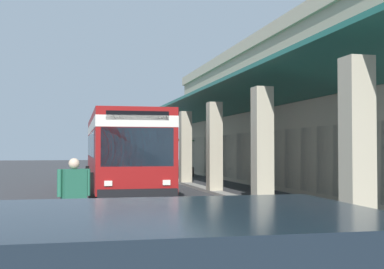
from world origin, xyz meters
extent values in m
plane|color=#38383A|center=(0.00, 8.00, 0.00)|extent=(120.00, 120.00, 0.00)
cube|color=#9E998E|center=(1.11, 3.70, 0.06)|extent=(38.11, 0.50, 0.12)
cube|color=#C0B59A|center=(1.11, 13.40, 7.01)|extent=(32.06, 13.80, 0.60)
cube|color=#B2A88E|center=(-12.12, 3.73, 1.85)|extent=(0.55, 0.55, 3.69)
cube|color=#B2A88E|center=(-6.83, 3.73, 1.85)|extent=(0.55, 0.55, 3.69)
cube|color=#B2A88E|center=(-1.54, 3.73, 1.85)|extent=(0.55, 0.55, 3.69)
cube|color=#B2A88E|center=(3.75, 3.73, 1.85)|extent=(0.55, 0.55, 3.69)
cube|color=#B2A88E|center=(9.05, 3.73, 1.85)|extent=(0.55, 0.55, 3.69)
cube|color=#B2A88E|center=(14.34, 3.73, 1.85)|extent=(0.55, 0.55, 3.69)
cube|color=#19594C|center=(1.11, 5.05, 4.04)|extent=(31.76, 3.16, 0.82)
cube|color=#19232D|center=(1.11, 6.69, 1.40)|extent=(26.67, 0.08, 2.40)
cube|color=maroon|center=(2.61, 0.11, 1.73)|extent=(11.04, 2.72, 2.75)
cube|color=silver|center=(2.61, 0.11, 2.65)|extent=(11.06, 2.74, 0.36)
cube|color=#19232D|center=(2.31, 0.12, 1.95)|extent=(9.28, 2.72, 0.90)
cube|color=#19232D|center=(8.08, 0.03, 1.85)|extent=(0.09, 2.24, 1.20)
cube|color=black|center=(8.09, 0.03, 2.82)|extent=(0.09, 1.94, 0.28)
cube|color=black|center=(8.21, 0.03, 0.45)|extent=(0.24, 2.45, 0.24)
cube|color=silver|center=(8.14, 0.92, 0.75)|extent=(0.06, 0.24, 0.16)
cube|color=silver|center=(8.12, -0.87, 0.75)|extent=(0.06, 0.24, 0.16)
cube|color=silver|center=(1.11, 0.14, 3.22)|extent=(2.43, 1.82, 0.24)
cylinder|color=black|center=(6.26, 1.33, 0.50)|extent=(1.00, 0.30, 1.00)
cylinder|color=black|center=(6.22, -1.22, 0.50)|extent=(1.00, 0.30, 1.00)
cylinder|color=black|center=(-0.45, 1.44, 0.50)|extent=(1.00, 0.30, 1.00)
cylinder|color=black|center=(-0.49, -1.11, 0.50)|extent=(1.00, 0.30, 1.00)
cube|color=#19232D|center=(21.15, -1.66, 1.20)|extent=(1.65, 2.50, 0.54)
cylinder|color=#38383D|center=(13.41, -1.81, 0.40)|extent=(0.16, 0.16, 0.80)
cylinder|color=#38383D|center=(13.30, -2.04, 0.40)|extent=(0.16, 0.16, 0.80)
cube|color=#26664C|center=(13.35, -1.93, 1.09)|extent=(0.40, 0.51, 0.60)
sphere|color=beige|center=(13.35, -1.93, 1.50)|extent=(0.22, 0.22, 0.22)
cylinder|color=#26664C|center=(13.28, -1.65, 1.12)|extent=(0.09, 0.09, 0.54)
cylinder|color=#26664C|center=(13.43, -2.20, 1.12)|extent=(0.09, 0.09, 0.54)
cube|color=#4C4742|center=(-8.48, 5.27, 0.32)|extent=(0.98, 0.98, 0.64)
cylinder|color=#332319|center=(-8.48, 5.27, 0.65)|extent=(0.83, 0.83, 0.02)
cylinder|color=brown|center=(-8.48, 5.27, 1.38)|extent=(0.16, 0.16, 1.49)
ellipsoid|color=#195123|center=(-8.10, 5.33, 2.24)|extent=(0.79, 0.33, 0.18)
ellipsoid|color=#195123|center=(-8.56, 5.62, 2.33)|extent=(0.36, 0.74, 0.16)
ellipsoid|color=#195123|center=(-8.92, 5.39, 2.23)|extent=(0.94, 0.44, 0.14)
ellipsoid|color=#195123|center=(-8.55, 4.80, 2.37)|extent=(0.34, 0.98, 0.19)
camera|label=1|loc=(23.74, -2.03, 1.79)|focal=47.85mm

